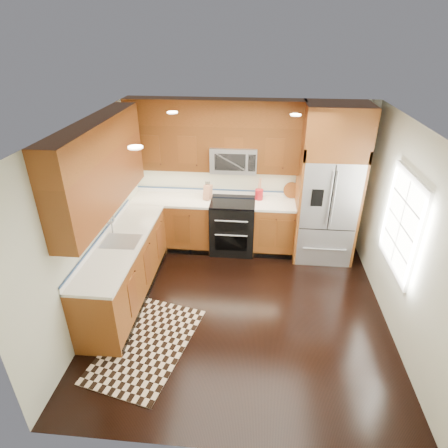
# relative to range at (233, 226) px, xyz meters

# --- Properties ---
(ground) EXTENTS (4.00, 4.00, 0.00)m
(ground) POSITION_rel_range_xyz_m (0.25, -1.67, -0.47)
(ground) COLOR black
(ground) RESTS_ON ground
(wall_back) EXTENTS (4.00, 0.02, 2.60)m
(wall_back) POSITION_rel_range_xyz_m (0.25, 0.33, 0.83)
(wall_back) COLOR #B7BBA9
(wall_back) RESTS_ON ground
(wall_left) EXTENTS (0.02, 4.00, 2.60)m
(wall_left) POSITION_rel_range_xyz_m (-1.75, -1.67, 0.83)
(wall_left) COLOR #B7BBA9
(wall_left) RESTS_ON ground
(wall_right) EXTENTS (0.02, 4.00, 2.60)m
(wall_right) POSITION_rel_range_xyz_m (2.25, -1.67, 0.83)
(wall_right) COLOR #B7BBA9
(wall_right) RESTS_ON ground
(window) EXTENTS (0.04, 1.10, 1.30)m
(window) POSITION_rel_range_xyz_m (2.23, -1.47, 0.93)
(window) COLOR white
(window) RESTS_ON ground
(base_cabinets) EXTENTS (2.85, 3.00, 0.90)m
(base_cabinets) POSITION_rel_range_xyz_m (-0.98, -0.77, -0.02)
(base_cabinets) COLOR brown
(base_cabinets) RESTS_ON ground
(countertop) EXTENTS (2.86, 3.01, 0.04)m
(countertop) POSITION_rel_range_xyz_m (-0.84, -0.65, 0.45)
(countertop) COLOR silver
(countertop) RESTS_ON base_cabinets
(upper_cabinets) EXTENTS (2.85, 3.00, 1.15)m
(upper_cabinets) POSITION_rel_range_xyz_m (-0.90, -0.58, 1.56)
(upper_cabinets) COLOR brown
(upper_cabinets) RESTS_ON ground
(range) EXTENTS (0.76, 0.67, 0.95)m
(range) POSITION_rel_range_xyz_m (0.00, 0.00, 0.00)
(range) COLOR black
(range) RESTS_ON ground
(microwave) EXTENTS (0.76, 0.40, 0.42)m
(microwave) POSITION_rel_range_xyz_m (-0.00, 0.13, 1.19)
(microwave) COLOR #B2B2B7
(microwave) RESTS_ON ground
(refrigerator) EXTENTS (0.98, 0.75, 2.60)m
(refrigerator) POSITION_rel_range_xyz_m (1.55, -0.04, 0.83)
(refrigerator) COLOR #B2B2B7
(refrigerator) RESTS_ON ground
(sink_faucet) EXTENTS (0.54, 0.44, 0.37)m
(sink_faucet) POSITION_rel_range_xyz_m (-1.48, -1.44, 0.52)
(sink_faucet) COLOR #B2B2B7
(sink_faucet) RESTS_ON countertop
(rug) EXTENTS (1.31, 1.79, 0.01)m
(rug) POSITION_rel_range_xyz_m (-0.90, -2.42, -0.46)
(rug) COLOR black
(rug) RESTS_ON ground
(knife_block) EXTENTS (0.14, 0.18, 0.32)m
(knife_block) POSITION_rel_range_xyz_m (-0.44, 0.09, 0.60)
(knife_block) COLOR #B07655
(knife_block) RESTS_ON countertop
(utensil_crock) EXTENTS (0.17, 0.17, 0.39)m
(utensil_crock) POSITION_rel_range_xyz_m (0.44, 0.14, 0.60)
(utensil_crock) COLOR maroon
(utensil_crock) RESTS_ON countertop
(cutting_board) EXTENTS (0.32, 0.32, 0.02)m
(cutting_board) POSITION_rel_range_xyz_m (1.00, 0.27, 0.48)
(cutting_board) COLOR brown
(cutting_board) RESTS_ON countertop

